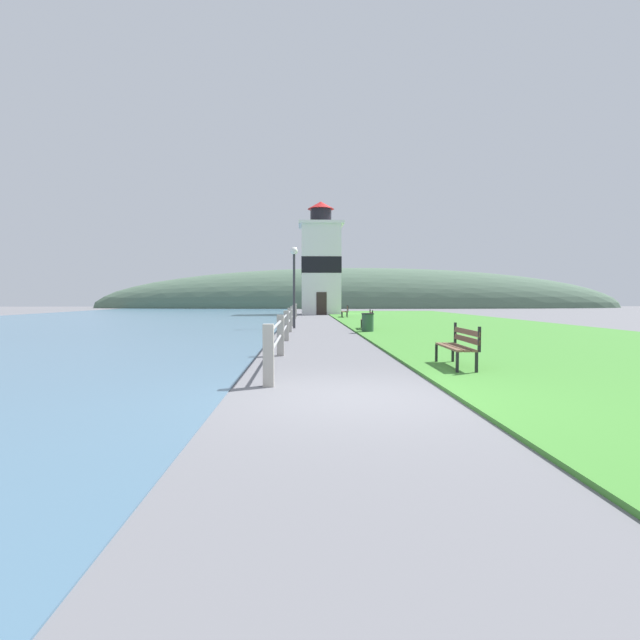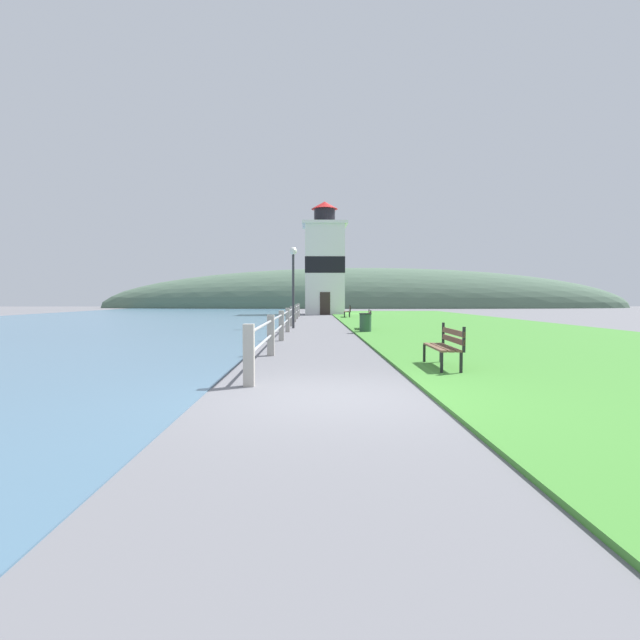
# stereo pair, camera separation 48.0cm
# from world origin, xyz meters

# --- Properties ---
(ground_plane) EXTENTS (160.00, 160.00, 0.00)m
(ground_plane) POSITION_xyz_m (0.00, 0.00, 0.00)
(ground_plane) COLOR slate
(grass_verge) EXTENTS (12.00, 56.82, 0.06)m
(grass_verge) POSITION_xyz_m (7.47, 18.94, 0.03)
(grass_verge) COLOR #428433
(grass_verge) RESTS_ON ground_plane
(water_strip) EXTENTS (24.00, 90.92, 0.01)m
(water_strip) POSITION_xyz_m (-13.97, 18.94, 0.01)
(water_strip) COLOR #476B84
(water_strip) RESTS_ON ground_plane
(seawall_railing) EXTENTS (0.18, 31.38, 1.05)m
(seawall_railing) POSITION_xyz_m (-1.37, 16.60, 0.61)
(seawall_railing) COLOR #A8A399
(seawall_railing) RESTS_ON ground_plane
(park_bench_near) EXTENTS (0.51, 1.69, 0.94)m
(park_bench_near) POSITION_xyz_m (2.46, 2.86, 0.54)
(park_bench_near) COLOR brown
(park_bench_near) RESTS_ON ground_plane
(park_bench_midway) EXTENTS (0.59, 1.79, 0.94)m
(park_bench_midway) POSITION_xyz_m (2.22, 15.56, 0.54)
(park_bench_midway) COLOR brown
(park_bench_midway) RESTS_ON ground_plane
(park_bench_far) EXTENTS (0.56, 1.81, 0.94)m
(park_bench_far) POSITION_xyz_m (2.40, 29.79, 0.54)
(park_bench_far) COLOR brown
(park_bench_far) RESTS_ON ground_plane
(lighthouse) EXTENTS (4.02, 4.02, 10.22)m
(lighthouse) POSITION_xyz_m (0.84, 38.17, 4.55)
(lighthouse) COLOR white
(lighthouse) RESTS_ON ground_plane
(trash_bin) EXTENTS (0.54, 0.54, 0.84)m
(trash_bin) POSITION_xyz_m (1.97, 13.76, 0.42)
(trash_bin) COLOR #2D5138
(trash_bin) RESTS_ON ground_plane
(lamp_post) EXTENTS (0.36, 0.36, 3.96)m
(lamp_post) POSITION_xyz_m (-1.22, 17.07, 2.74)
(lamp_post) COLOR #333338
(lamp_post) RESTS_ON ground_plane
(distant_hillside) EXTENTS (80.00, 16.00, 12.00)m
(distant_hillside) POSITION_xyz_m (8.00, 67.88, 0.00)
(distant_hillside) COLOR #4C6651
(distant_hillside) RESTS_ON ground_plane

